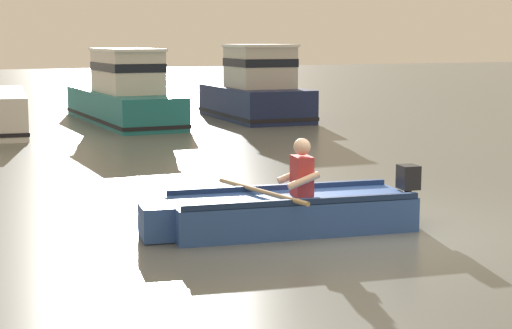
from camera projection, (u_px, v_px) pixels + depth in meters
The scene contains 4 objects.
ground_plane at pixel (358, 229), 10.57m from camera, with size 120.00×120.00×0.00m, color slate.
rowboat_with_person at pixel (285, 211), 10.48m from camera, with size 3.72×1.98×1.19m.
moored_boat_teal at pixel (124, 96), 23.85m from camera, with size 1.90×6.85×2.17m.
moored_boat_navy at pixel (256, 92), 24.89m from camera, with size 2.36×4.82×2.28m.
Camera 1 is at (-5.42, -8.87, 2.44)m, focal length 57.34 mm.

